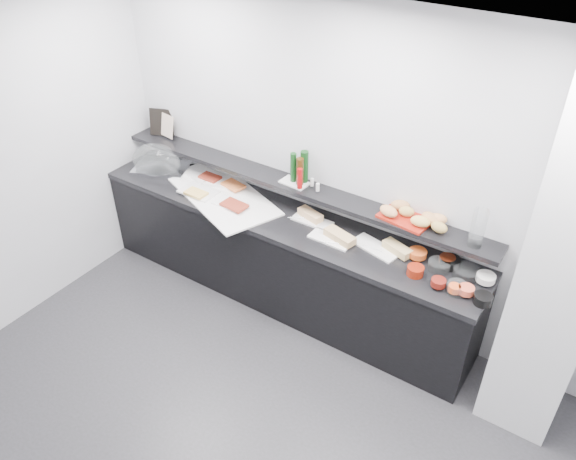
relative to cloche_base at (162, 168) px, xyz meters
The scene contains 56 objects.
back_wall 2.17m from the cloche_base, ahead, with size 5.00×0.02×2.70m, color silver.
ceiling 3.26m from the cloche_base, 39.37° to the right, with size 5.00×5.00×0.00m, color white.
column 3.64m from the cloche_base, ahead, with size 0.50×0.50×2.70m, color silver.
buffet_cabinet 1.49m from the cloche_base, ahead, with size 3.60×0.60×0.85m, color black.
counter_top 1.41m from the cloche_base, ahead, with size 3.62×0.62×0.05m, color black.
wall_shelf 1.43m from the cloche_base, ahead, with size 3.60×0.25×0.04m, color black.
cloche_base is the anchor object (origin of this frame).
cloche_dome 0.12m from the cloche_base, 92.19° to the right, with size 0.47×0.31×0.34m, color silver.
linen_runner 0.77m from the cloche_base, ahead, with size 1.21×0.57×0.01m, color white.
platter_meat_a 0.40m from the cloche_base, 18.76° to the left, with size 0.34×0.23×0.01m, color white.
food_meat_a 0.54m from the cloche_base, 10.63° to the left, with size 0.19×0.12×0.02m, color maroon.
platter_salmon 0.65m from the cloche_base, ahead, with size 0.28×0.19×0.01m, color white.
food_salmon 0.81m from the cloche_base, ahead, with size 0.21×0.13×0.02m, color orange.
platter_cheese 0.60m from the cloche_base, 12.81° to the right, with size 0.34×0.23×0.01m, color white.
food_cheese 0.64m from the cloche_base, 17.45° to the right, with size 0.20×0.13×0.02m, color #E7BB5A.
platter_meat_b 0.95m from the cloche_base, ahead, with size 0.27×0.18×0.01m, color white.
food_meat_b 1.03m from the cloche_base, ahead, with size 0.23×0.14×0.02m, color maroon.
sandwich_plate_left 1.68m from the cloche_base, ahead, with size 0.35×0.15×0.01m, color silver.
sandwich_food_left 1.65m from the cloche_base, ahead, with size 0.23×0.09×0.06m, color #E4B177.
tongs_left 1.56m from the cloche_base, ahead, with size 0.01×0.01×0.16m, color #B0B3B7.
sandwich_plate_mid 1.95m from the cloche_base, ahead, with size 0.36×0.15×0.01m, color white.
sandwich_food_mid 2.01m from the cloche_base, ahead, with size 0.27×0.10×0.06m, color tan.
tongs_mid 1.98m from the cloche_base, ahead, with size 0.01×0.01×0.16m, color silver.
sandwich_plate_right 2.30m from the cloche_base, ahead, with size 0.39×0.17×0.01m, color white.
sandwich_food_right 2.46m from the cloche_base, ahead, with size 0.24×0.09×0.06m, color tan.
tongs_right 2.29m from the cloche_base, ahead, with size 0.01×0.01×0.16m, color #B3B6BA.
bowl_glass_fruit 2.80m from the cloche_base, ahead, with size 0.17×0.17×0.07m, color white.
fill_glass_fruit 2.62m from the cloche_base, ahead, with size 0.14×0.14×0.05m, color #D4521C.
bowl_black_jam 2.86m from the cloche_base, ahead, with size 0.16×0.16×0.07m, color black.
fill_black_jam 2.83m from the cloche_base, ahead, with size 0.12×0.12×0.05m, color #521B0B.
bowl_glass_cream 3.00m from the cloche_base, ahead, with size 0.20×0.20×0.07m, color white.
fill_glass_cream 3.14m from the cloche_base, ahead, with size 0.14×0.14×0.05m, color white.
bowl_red_jam 2.68m from the cloche_base, ahead, with size 0.13×0.13×0.07m, color maroon.
fill_red_jam 2.88m from the cloche_base, ahead, with size 0.11×0.11×0.05m, color #63150E.
bowl_glass_salmon 3.01m from the cloche_base, ahead, with size 0.14×0.14×0.07m, color white.
fill_glass_salmon 3.07m from the cloche_base, ahead, with size 0.11×0.11×0.05m, color #E75638.
bowl_black_fruit 3.20m from the cloche_base, ahead, with size 0.13×0.13×0.07m, color black.
fill_black_fruit 3.00m from the cloche_base, ahead, with size 0.09×0.09×0.05m, color #EC5420.
framed_print 0.45m from the cloche_base, 124.92° to the left, with size 0.24×0.02×0.26m, color black.
print_art 0.41m from the cloche_base, 104.71° to the left, with size 0.18×0.00×0.22m, color #CBA692.
condiment_tray 1.47m from the cloche_base, ahead, with size 0.24×0.15×0.01m, color silver.
bottle_green_a 1.48m from the cloche_base, ahead, with size 0.05×0.05×0.26m, color #0F3814.
bottle_brown 1.55m from the cloche_base, ahead, with size 0.06×0.06×0.24m, color #37210A.
bottle_green_b 1.56m from the cloche_base, ahead, with size 0.07×0.07×0.28m, color black.
bottle_hot 1.57m from the cloche_base, ahead, with size 0.04×0.04×0.18m, color #9E0B0C.
shaker_salt 1.63m from the cloche_base, ahead, with size 0.03×0.03×0.07m, color silver.
shaker_pepper 1.71m from the cloche_base, ahead, with size 0.03×0.03×0.07m, color white.
bread_tray 2.47m from the cloche_base, ahead, with size 0.39×0.27×0.02m, color #9C1D10.
bread_roll_nw 2.40m from the cloche_base, ahead, with size 0.15×0.09×0.08m, color #AB7241.
bread_roll_ne 2.70m from the cloche_base, ahead, with size 0.15×0.09×0.08m, color tan.
bread_roll_sw 2.35m from the cloche_base, ahead, with size 0.16×0.10×0.08m, color #CB854D.
bread_roll_s 2.60m from the cloche_base, ahead, with size 0.15×0.10×0.08m, color gold.
bread_roll_se 2.75m from the cloche_base, ahead, with size 0.13×0.08×0.08m, color #AA8741.
bread_roll_midw 2.47m from the cloche_base, ahead, with size 0.12×0.08×0.08m, color #B18D43.
bread_roll_mide 2.65m from the cloche_base, ahead, with size 0.15×0.10×0.08m, color #BA7D47.
carafe 3.02m from the cloche_base, ahead, with size 0.10×0.10×0.30m, color silver.
Camera 1 is at (1.57, -1.58, 3.56)m, focal length 35.00 mm.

